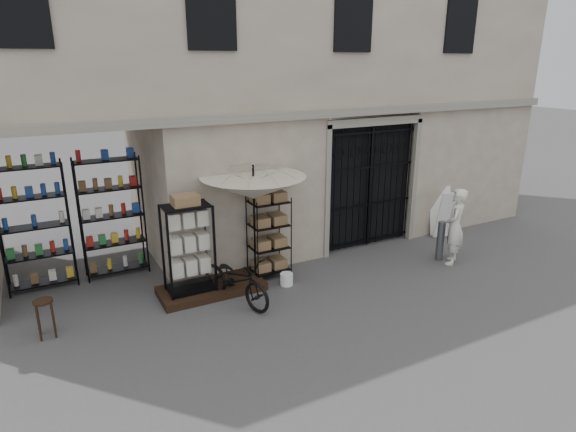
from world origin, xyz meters
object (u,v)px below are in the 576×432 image
market_umbrella (253,181)px  shopkeeper (451,263)px  wire_rack (269,238)px  bicycle (236,302)px  steel_bollard (440,241)px  display_cabinet (189,253)px  white_bucket (287,279)px  easel_sign (444,213)px  wooden_stool (46,318)px

market_umbrella → shopkeeper: market_umbrella is taller
wire_rack → bicycle: bearing=-166.3°
market_umbrella → steel_bollard: size_ratio=3.23×
display_cabinet → steel_bollard: 5.57m
white_bucket → easel_sign: easel_sign is taller
display_cabinet → market_umbrella: (1.36, 0.08, 1.18)m
display_cabinet → market_umbrella: 1.81m
steel_bollard → shopkeeper: size_ratio=0.53×
wire_rack → steel_bollard: wire_rack is taller
shopkeeper → bicycle: bearing=-45.5°
wooden_stool → white_bucket: bearing=-2.0°
display_cabinet → shopkeeper: size_ratio=1.07×
display_cabinet → shopkeeper: 5.77m
market_umbrella → steel_bollard: market_umbrella is taller
easel_sign → white_bucket: bearing=-158.4°
market_umbrella → wooden_stool: size_ratio=4.47×
market_umbrella → shopkeeper: size_ratio=1.71×
bicycle → easel_sign: size_ratio=1.42×
wire_rack → easel_sign: 4.95m
wire_rack → easel_sign: (4.94, 0.06, -0.21)m
wooden_stool → easel_sign: (9.14, 0.46, 0.29)m
easel_sign → bicycle: bearing=-157.9°
easel_sign → wooden_stool: bearing=-162.7°
display_cabinet → white_bucket: (1.83, -0.39, -0.78)m
display_cabinet → steel_bollard: bearing=-8.9°
market_umbrella → white_bucket: size_ratio=11.28×
market_umbrella → white_bucket: market_umbrella is taller
white_bucket → steel_bollard: bearing=-7.3°
bicycle → wire_rack: bearing=16.0°
white_bucket → steel_bollard: 3.69m
white_bucket → bicycle: 1.18m
market_umbrella → bicycle: bearing=-136.3°
market_umbrella → easel_sign: bearing=1.6°
wooden_stool → steel_bollard: bearing=-4.5°
wooden_stool → wire_rack: bearing=5.5°
white_bucket → steel_bollard: size_ratio=0.29×
steel_bollard → display_cabinet: bearing=171.1°
market_umbrella → bicycle: market_umbrella is taller
wooden_stool → easel_sign: 9.16m
market_umbrella → bicycle: size_ratio=1.67×
steel_bollard → wooden_stool: bearing=175.5°
display_cabinet → wire_rack: bearing=5.4°
white_bucket → bicycle: (-1.16, -0.20, -0.12)m
display_cabinet → white_bucket: bearing=-12.0°
wooden_stool → steel_bollard: steel_bollard is taller
display_cabinet → bicycle: (0.67, -0.59, -0.90)m
market_umbrella → wooden_stool: 4.23m
wooden_stool → steel_bollard: size_ratio=0.72×
white_bucket → bicycle: bearing=-170.4°
wire_rack → white_bucket: size_ratio=6.66×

